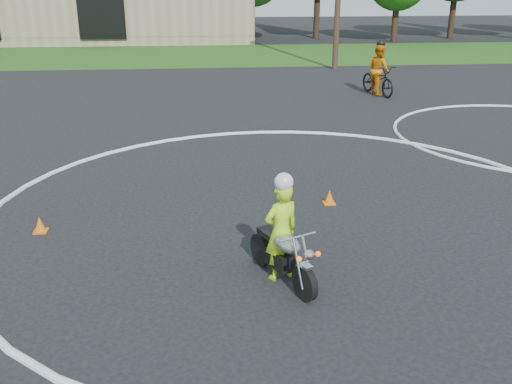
{
  "coord_description": "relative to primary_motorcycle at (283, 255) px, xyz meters",
  "views": [
    {
      "loc": [
        -1.74,
        -7.48,
        4.41
      ],
      "look_at": [
        -0.9,
        1.19,
        1.1
      ],
      "focal_mm": 40.0,
      "sensor_mm": 36.0,
      "label": 1
    }
  ],
  "objects": [
    {
      "name": "course_markings",
      "position": [
        2.75,
        4.2,
        -0.45
      ],
      "size": [
        19.05,
        19.05,
        0.12
      ],
      "color": "silver",
      "rests_on": "ground"
    },
    {
      "name": "ground",
      "position": [
        0.58,
        -0.16,
        -0.45
      ],
      "size": [
        120.0,
        120.0,
        0.0
      ],
      "primitive_type": "plane",
      "color": "black",
      "rests_on": "ground"
    },
    {
      "name": "rider_second_grp",
      "position": [
        5.79,
        14.28,
        0.3
      ],
      "size": [
        1.3,
        2.34,
        2.13
      ],
      "rotation": [
        0.0,
        0.0,
        0.25
      ],
      "color": "black",
      "rests_on": "ground"
    },
    {
      "name": "rider_primary_grp",
      "position": [
        -0.02,
        0.13,
        0.38
      ],
      "size": [
        0.68,
        0.58,
        1.74
      ],
      "rotation": [
        0.0,
        0.0,
        0.42
      ],
      "color": "#AEEB18",
      "rests_on": "ground"
    },
    {
      "name": "primary_motorcycle",
      "position": [
        0.0,
        0.0,
        0.0
      ],
      "size": [
        0.88,
        1.67,
        0.94
      ],
      "rotation": [
        0.0,
        0.0,
        0.42
      ],
      "color": "black",
      "rests_on": "ground"
    },
    {
      "name": "traffic_cones",
      "position": [
        4.8,
        2.22,
        -0.32
      ],
      "size": [
        19.8,
        11.9,
        0.3
      ],
      "color": "orange",
      "rests_on": "ground"
    },
    {
      "name": "grass_strip",
      "position": [
        0.58,
        26.84,
        -0.44
      ],
      "size": [
        120.0,
        10.0,
        0.02
      ],
      "primitive_type": "cube",
      "color": "#1E4714",
      "rests_on": "ground"
    }
  ]
}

